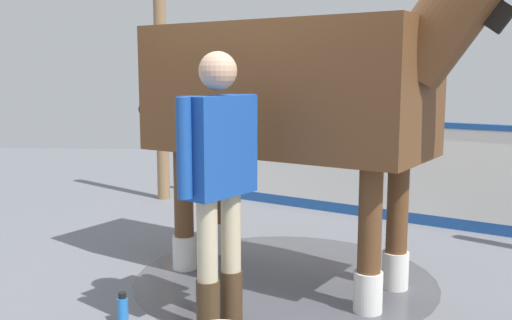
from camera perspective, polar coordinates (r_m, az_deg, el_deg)
ground_plane at (r=4.78m, az=0.64°, el=-11.63°), size 16.00×16.00×0.02m
wet_patch at (r=4.81m, az=2.83°, el=-11.37°), size 2.41×2.41×0.00m
barrier_wall at (r=6.69m, az=12.80°, el=-1.33°), size 2.88×4.75×1.12m
roof_post_far at (r=7.63m, az=-9.17°, el=6.20°), size 0.16×0.16×2.69m
horse at (r=4.46m, az=4.37°, el=6.76°), size 2.13×3.16×2.68m
handler at (r=3.65m, az=-3.65°, el=-1.05°), size 0.59×0.47×1.76m
bottle_spray at (r=4.06m, az=-12.84°, el=-13.98°), size 0.07×0.07×0.21m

